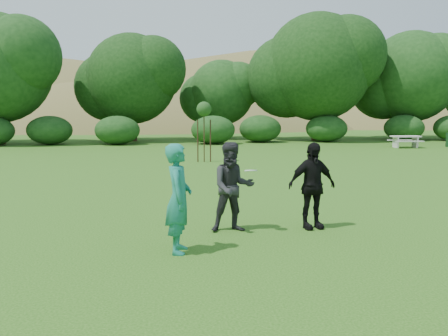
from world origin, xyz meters
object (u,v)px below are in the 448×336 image
object	(u,v)px
player_grey	(233,187)
player_black	(312,186)
picnic_table	(406,140)
sapling	(204,111)
player_teal	(179,198)

from	to	relation	value
player_grey	player_black	bearing A→B (deg)	-1.04
picnic_table	player_grey	bearing A→B (deg)	-124.55
player_black	sapling	distance (m)	13.34
player_grey	sapling	distance (m)	13.34
sapling	picnic_table	xyz separation A→B (m)	(13.36, 6.69, -1.90)
player_teal	sapling	distance (m)	14.80
picnic_table	sapling	bearing A→B (deg)	-153.39
player_black	sapling	size ratio (longest dim) A/B	0.66
player_grey	player_teal	bearing A→B (deg)	-133.11
player_teal	picnic_table	world-z (taller)	player_teal
sapling	picnic_table	size ratio (longest dim) A/B	1.58
sapling	picnic_table	world-z (taller)	sapling
sapling	picnic_table	bearing A→B (deg)	26.61
player_teal	picnic_table	distance (m)	26.04
player_teal	player_black	bearing A→B (deg)	-57.32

